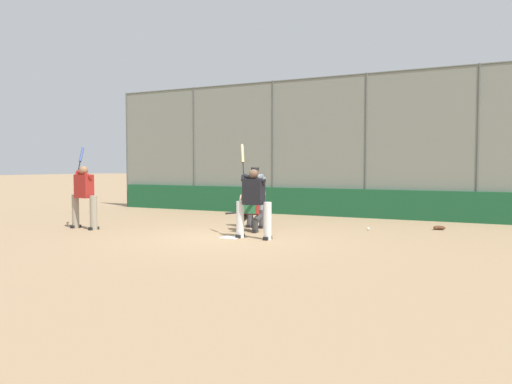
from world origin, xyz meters
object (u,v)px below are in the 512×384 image
object	(u,v)px
catcher_behind_plate	(249,208)
batter_on_deck	(84,195)
umpire_home	(255,195)
baseball_loose	(368,229)
batter_at_plate	(253,201)
spare_bat_near_backstop	(233,213)
fielding_glove_on_dirt	(439,228)

from	to	relation	value
catcher_behind_plate	batter_on_deck	bearing A→B (deg)	9.62
umpire_home	baseball_loose	size ratio (longest dim) A/B	22.73
catcher_behind_plate	batter_at_plate	bearing A→B (deg)	111.64
batter_on_deck	baseball_loose	size ratio (longest dim) A/B	30.29
batter_on_deck	umpire_home	bearing A→B (deg)	-143.50
umpire_home	catcher_behind_plate	bearing A→B (deg)	108.54
catcher_behind_plate	spare_bat_near_backstop	size ratio (longest dim) A/B	1.38
batter_at_plate	fielding_glove_on_dirt	bearing A→B (deg)	-133.73
catcher_behind_plate	batter_on_deck	xyz separation A→B (m)	(4.28, 1.51, 0.31)
catcher_behind_plate	baseball_loose	world-z (taller)	catcher_behind_plate
batter_at_plate	spare_bat_near_backstop	xyz separation A→B (m)	(3.45, -5.15, -0.86)
catcher_behind_plate	baseball_loose	distance (m)	3.23
batter_at_plate	batter_on_deck	xyz separation A→B (m)	(4.95, 0.42, 0.04)
spare_bat_near_backstop	fielding_glove_on_dirt	size ratio (longest dim) A/B	2.81
batter_at_plate	baseball_loose	distance (m)	3.53
batter_on_deck	spare_bat_near_backstop	size ratio (longest dim) A/B	2.56
batter_at_plate	batter_on_deck	world-z (taller)	batter_at_plate
catcher_behind_plate	baseball_loose	xyz separation A→B (m)	(-2.71, -1.67, -0.59)
catcher_behind_plate	spare_bat_near_backstop	world-z (taller)	catcher_behind_plate
batter_at_plate	umpire_home	bearing A→B (deg)	-63.19
umpire_home	batter_at_plate	bearing A→B (deg)	118.49
fielding_glove_on_dirt	batter_on_deck	bearing A→B (deg)	25.42
spare_bat_near_backstop	catcher_behind_plate	bearing A→B (deg)	52.08
catcher_behind_plate	fielding_glove_on_dirt	xyz separation A→B (m)	(-4.38, -2.60, -0.57)
catcher_behind_plate	umpire_home	world-z (taller)	umpire_home
umpire_home	batter_on_deck	xyz separation A→B (m)	(4.06, 2.28, 0.03)
spare_bat_near_backstop	fielding_glove_on_dirt	xyz separation A→B (m)	(-7.16, 1.45, 0.02)
batter_at_plate	spare_bat_near_backstop	world-z (taller)	batter_at_plate
umpire_home	batter_on_deck	distance (m)	4.66
catcher_behind_plate	spare_bat_near_backstop	xyz separation A→B (m)	(2.78, -4.05, -0.59)
batter_at_plate	spare_bat_near_backstop	bearing A→B (deg)	-54.81
batter_at_plate	fielding_glove_on_dirt	distance (m)	5.30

